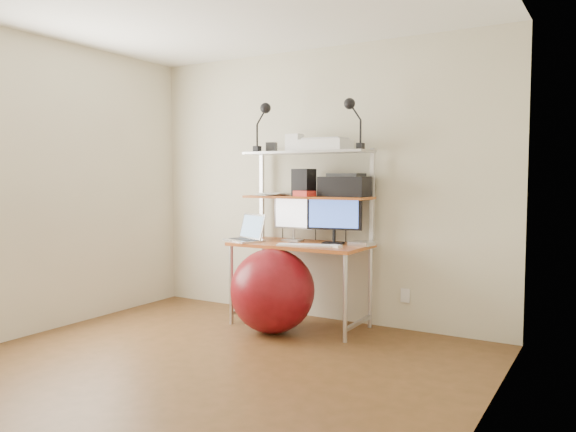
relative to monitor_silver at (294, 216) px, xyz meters
The scene contains 20 objects.
room 1.59m from the monitor_silver, 85.15° to the right, with size 3.60×3.60×3.60m.
computer_desk 0.14m from the monitor_silver, 21.33° to the right, with size 1.20×0.60×1.57m.
wall_outlet 1.21m from the monitor_silver, 13.22° to the left, with size 0.08×0.01×0.12m, color white.
monitor_silver is the anchor object (origin of this frame).
monitor_black 0.41m from the monitor_silver, ahead, with size 0.48×0.17×0.49m.
laptop 0.45m from the monitor_silver, 150.12° to the right, with size 0.43×0.40×0.31m.
keyboard 0.44m from the monitor_silver, 45.81° to the right, with size 0.47×0.13×0.01m, color white.
mouse 0.63m from the monitor_silver, 23.63° to the right, with size 0.09×0.05×0.02m, color white.
mac_mini 0.70m from the monitor_silver, ahead, with size 0.18×0.18×0.03m, color silver.
phone 0.35m from the monitor_silver, 64.60° to the right, with size 0.07×0.14×0.01m, color black.
printer 0.57m from the monitor_silver, ahead, with size 0.43×0.29×0.20m.
nas_cube 0.32m from the monitor_silver, 15.18° to the left, with size 0.17×0.17×0.24m, color black.
red_box 0.28m from the monitor_silver, 28.69° to the right, with size 0.18×0.12×0.05m, color red.
scanner 0.70m from the monitor_silver, ahead, with size 0.43×0.29×0.11m.
box_white 0.66m from the monitor_silver, 24.80° to the right, with size 0.13×0.11×0.15m, color white.
box_grey 0.68m from the monitor_silver, 169.68° to the left, with size 0.09×0.09×0.09m, color #2D2D2F.
clip_lamp_left 0.95m from the monitor_silver, 162.26° to the right, with size 0.18×0.10×0.44m.
clip_lamp_right 1.08m from the monitor_silver, ahead, with size 0.17×0.10×0.43m.
exercise_ball 0.74m from the monitor_silver, 84.92° to the right, with size 0.72×0.72×0.72m, color maroon.
paper_stack 0.31m from the monitor_silver, behind, with size 0.37×0.41×0.02m.
Camera 1 is at (2.41, -2.84, 1.32)m, focal length 35.00 mm.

